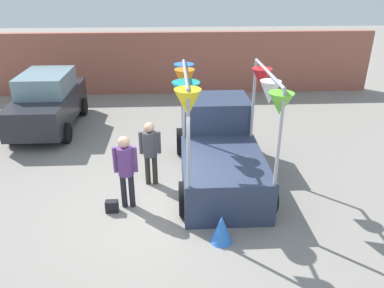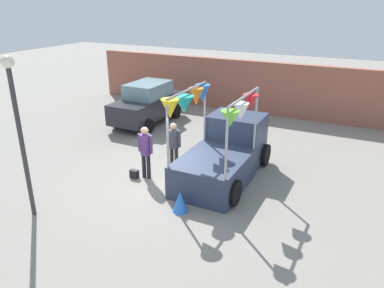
{
  "view_description": "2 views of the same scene",
  "coord_description": "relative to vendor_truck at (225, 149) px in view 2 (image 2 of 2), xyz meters",
  "views": [
    {
      "loc": [
        0.39,
        -7.18,
        4.92
      ],
      "look_at": [
        0.78,
        0.24,
        1.46
      ],
      "focal_mm": 35.0,
      "sensor_mm": 36.0,
      "label": 1
    },
    {
      "loc": [
        5.58,
        -9.12,
        5.52
      ],
      "look_at": [
        0.65,
        0.74,
        1.18
      ],
      "focal_mm": 35.0,
      "sensor_mm": 36.0,
      "label": 2
    }
  ],
  "objects": [
    {
      "name": "ground_plane",
      "position": [
        -1.51,
        -1.44,
        -0.9
      ],
      "size": [
        60.0,
        60.0,
        0.0
      ],
      "primitive_type": "plane",
      "color": "gray"
    },
    {
      "name": "vendor_truck",
      "position": [
        0.0,
        0.0,
        0.0
      ],
      "size": [
        2.41,
        4.12,
        3.02
      ],
      "color": "#2D3851",
      "rests_on": "ground"
    },
    {
      "name": "parked_car",
      "position": [
        -5.31,
        3.56,
        0.05
      ],
      "size": [
        1.88,
        4.0,
        1.88
      ],
      "color": "#26262B",
      "rests_on": "ground"
    },
    {
      "name": "person_customer",
      "position": [
        -2.19,
        -1.37,
        0.16
      ],
      "size": [
        0.53,
        0.34,
        1.75
      ],
      "color": "black",
      "rests_on": "ground"
    },
    {
      "name": "person_vendor",
      "position": [
        -1.7,
        -0.38,
        0.1
      ],
      "size": [
        0.53,
        0.34,
        1.66
      ],
      "color": "#2D2823",
      "rests_on": "ground"
    },
    {
      "name": "handbag",
      "position": [
        -2.54,
        -1.57,
        -0.76
      ],
      "size": [
        0.28,
        0.16,
        0.28
      ],
      "primitive_type": "cube",
      "color": "black",
      "rests_on": "ground"
    },
    {
      "name": "street_lamp",
      "position": [
        -3.72,
        -4.61,
        1.86
      ],
      "size": [
        0.32,
        0.32,
        4.28
      ],
      "color": "#333338",
      "rests_on": "ground"
    },
    {
      "name": "brick_boundary_wall",
      "position": [
        -1.51,
        7.46,
        0.4
      ],
      "size": [
        18.0,
        0.36,
        2.6
      ],
      "primitive_type": "cube",
      "color": "#9E5947",
      "rests_on": "ground"
    },
    {
      "name": "folded_kite_bundle_azure",
      "position": [
        -0.23,
        -2.7,
        -0.6
      ],
      "size": [
        0.61,
        0.61,
        0.6
      ],
      "primitive_type": "cone",
      "rotation": [
        0.0,
        0.0,
        2.19
      ],
      "color": "blue",
      "rests_on": "ground"
    }
  ]
}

